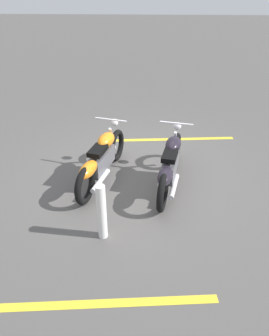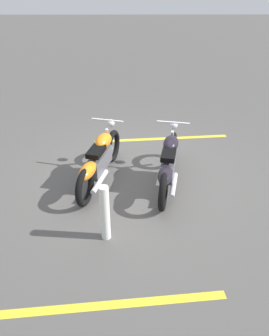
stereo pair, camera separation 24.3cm
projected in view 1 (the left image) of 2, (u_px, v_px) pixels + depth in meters
ground_plane at (137, 173)px, 6.40m from camera, size 60.00×60.00×0.00m
motorcycle_bright_foreground at (101, 159)px, 5.94m from camera, size 2.19×0.78×1.04m
motorcycle_dark_foreground at (170, 164)px, 5.78m from camera, size 2.21×0.71×1.04m
bollard_post at (102, 212)px, 4.62m from camera, size 0.14×0.14×0.91m
parking_stripe_near at (167, 139)px, 7.70m from camera, size 0.42×3.20×0.01m
parking_stripe_mid at (86, 304)px, 3.84m from camera, size 0.42×3.20×0.01m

